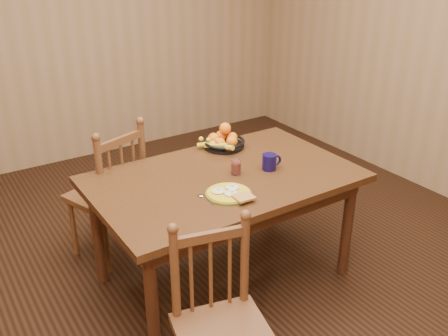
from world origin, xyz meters
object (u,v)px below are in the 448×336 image
chair_far (110,194)px  chair_near (221,325)px  dining_table (224,188)px  coffee_mug (270,162)px  fruit_bowl (223,141)px  breakfast_plate (229,193)px

chair_far → chair_near: chair_far is taller
dining_table → chair_near: chair_near is taller
chair_far → coffee_mug: chair_far is taller
coffee_mug → fruit_bowl: bearing=96.3°
coffee_mug → fruit_bowl: fruit_bowl is taller
breakfast_plate → fruit_bowl: (0.35, 0.61, 0.03)m
chair_far → breakfast_plate: bearing=93.9°
chair_far → fruit_bowl: chair_far is taller
chair_far → breakfast_plate: size_ratio=3.41×
chair_near → fruit_bowl: size_ratio=2.84×
chair_far → chair_near: 1.45m
chair_far → chair_near: bearing=68.8°
dining_table → chair_near: bearing=-123.9°
chair_near → breakfast_plate: chair_near is taller
fruit_bowl → breakfast_plate: bearing=-120.1°
chair_far → coffee_mug: size_ratio=7.36×
fruit_bowl → chair_far: bearing=159.8°
dining_table → coffee_mug: size_ratio=11.96×
dining_table → chair_near: 0.99m
dining_table → chair_far: size_ratio=1.62×
coffee_mug → fruit_bowl: 0.46m
chair_near → fruit_bowl: bearing=70.1°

